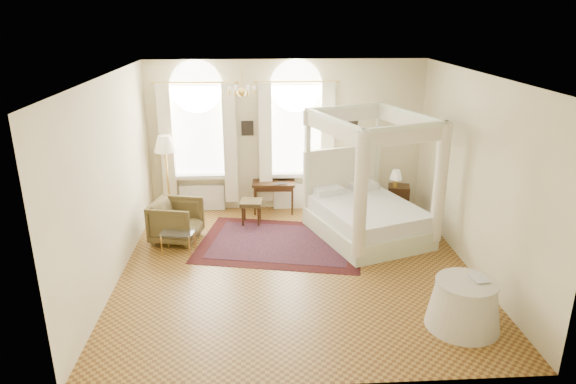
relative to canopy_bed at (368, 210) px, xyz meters
name	(u,v)px	position (x,y,z in m)	size (l,w,h in m)	color
ground	(297,268)	(-1.50, -1.25, -0.56)	(6.00, 6.00, 0.00)	olive
room_walls	(297,159)	(-1.50, -1.25, 1.42)	(6.00, 6.00, 6.00)	#FFF7C2
window_left	(199,146)	(-3.40, 1.63, 0.93)	(1.62, 0.27, 3.29)	white
window_right	(296,145)	(-1.30, 1.63, 0.93)	(1.62, 0.27, 3.29)	white
chandelier	(242,91)	(-2.40, -0.05, 2.35)	(0.51, 0.45, 0.50)	gold
wall_pictures	(291,126)	(-1.41, 1.72, 1.33)	(2.54, 0.03, 0.39)	black
canopy_bed	(368,210)	(0.00, 0.00, 0.00)	(2.48, 2.73, 2.45)	beige
nightstand	(398,200)	(0.93, 1.19, -0.24)	(0.45, 0.41, 0.65)	#35210E
nightstand_lamp	(396,176)	(0.82, 1.12, 0.34)	(0.26, 0.26, 0.38)	gold
writing_desk	(274,186)	(-1.80, 1.45, 0.04)	(0.95, 0.53, 0.70)	#35210E
laptop	(280,183)	(-1.66, 1.34, 0.15)	(0.30, 0.19, 0.02)	black
stool	(251,204)	(-2.29, 0.82, -0.14)	(0.48, 0.48, 0.51)	#4E4021
armchair	(176,221)	(-3.74, 0.05, -0.16)	(0.86, 0.89, 0.81)	#4C3F20
coffee_table	(178,234)	(-3.63, -0.50, -0.19)	(0.67, 0.52, 0.41)	white
floor_lamp	(165,148)	(-4.07, 1.32, 0.98)	(0.46, 0.46, 1.80)	gold
oriental_rug	(281,243)	(-1.73, -0.21, -0.55)	(3.46, 2.79, 0.01)	#400F0F
side_table	(464,304)	(0.71, -3.13, -0.21)	(1.04, 1.04, 0.71)	beige
book	(472,279)	(0.81, -3.10, 0.16)	(0.21, 0.28, 0.03)	black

